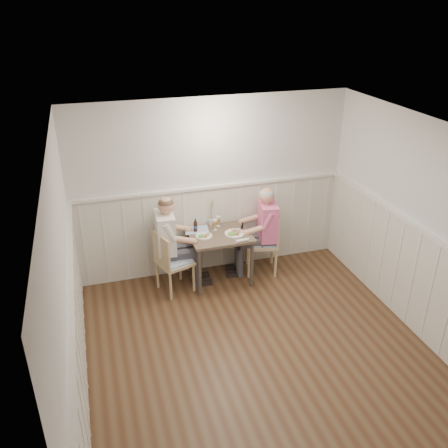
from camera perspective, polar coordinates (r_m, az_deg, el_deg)
The scene contains 16 objects.
ground_plane at distance 5.69m, azimuth 4.99°, elevation -16.19°, with size 4.50×4.50×0.00m, color #472A18.
room_shell at distance 4.80m, azimuth 5.68°, elevation -2.62°, with size 4.04×4.54×2.60m.
wainscot at distance 5.78m, azimuth 2.77°, elevation -6.74°, with size 4.00×4.49×1.34m.
dining_table at distance 6.75m, azimuth -0.49°, elevation -2.00°, with size 0.86×0.70×0.75m.
chair_right at distance 7.06m, azimuth 5.02°, elevation -1.82°, with size 0.56×0.56×0.98m.
chair_left at distance 6.59m, azimuth -6.39°, elevation -4.33°, with size 0.55×0.55×0.92m.
man_in_pink at distance 7.01m, azimuth 4.84°, elevation -1.61°, with size 0.69×0.49×1.37m.
diner_cream at distance 6.68m, azimuth -6.57°, elevation -3.07°, with size 0.66×0.46×1.40m.
plate_man at distance 6.68m, azimuth 1.22°, elevation -1.08°, with size 0.28×0.28×0.07m.
plate_diner at distance 6.62m, azimuth -2.50°, elevation -1.41°, with size 0.23×0.23×0.06m.
beer_glass_a at distance 6.88m, azimuth -0.70°, elevation 0.53°, with size 0.06×0.06×0.16m.
beer_glass_b at distance 6.76m, azimuth -1.09°, elevation 0.12°, with size 0.07×0.07×0.17m.
beer_bottle at distance 6.74m, azimuth -3.45°, elevation -0.24°, with size 0.06×0.06×0.20m.
rolled_napkin at distance 6.49m, azimuth 2.24°, elevation -1.97°, with size 0.19×0.06×0.04m.
grass_vase at distance 6.87m, azimuth -1.63°, elevation 1.32°, with size 0.05×0.05×0.44m.
gingham_mat at distance 6.82m, azimuth -3.33°, elevation -0.70°, with size 0.36×0.31×0.01m.
Camera 1 is at (-1.66, -3.88, 3.80)m, focal length 38.00 mm.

